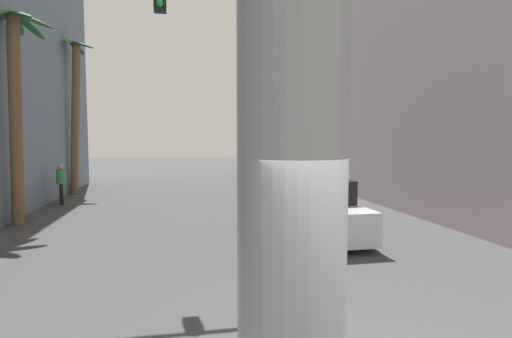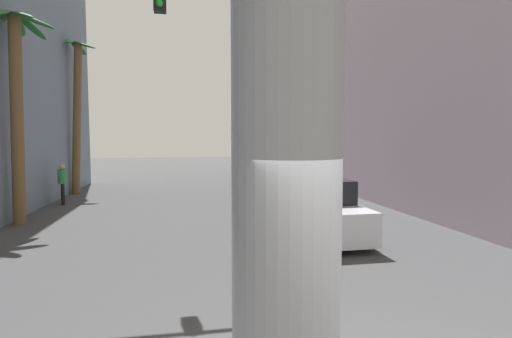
{
  "view_description": "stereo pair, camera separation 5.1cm",
  "coord_description": "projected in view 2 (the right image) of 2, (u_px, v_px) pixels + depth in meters",
  "views": [
    {
      "loc": [
        -1.7,
        -2.58,
        2.62
      ],
      "look_at": [
        0.0,
        6.34,
        1.93
      ],
      "focal_mm": 28.0,
      "sensor_mm": 36.0,
      "label": 1
    },
    {
      "loc": [
        -1.65,
        -2.58,
        2.62
      ],
      "look_at": [
        0.0,
        6.34,
        1.93
      ],
      "focal_mm": 28.0,
      "sensor_mm": 36.0,
      "label": 2
    }
  ],
  "objects": [
    {
      "name": "car_lead",
      "position": [
        306.0,
        207.0,
        11.06
      ],
      "size": [
        2.13,
        4.84,
        1.56
      ],
      "color": "black",
      "rests_on": "ground"
    },
    {
      "name": "building_right",
      "position": [
        456.0,
        55.0,
        17.71
      ],
      "size": [
        8.94,
        28.04,
        12.68
      ],
      "color": "#9E8C99",
      "rests_on": "ground"
    },
    {
      "name": "ground_plane",
      "position": [
        235.0,
        220.0,
        12.84
      ],
      "size": [
        89.54,
        89.54,
        0.0
      ],
      "primitive_type": "plane",
      "color": "#424244"
    },
    {
      "name": "palm_tree_far_left",
      "position": [
        75.0,
        103.0,
        19.0
      ],
      "size": [
        2.36,
        2.42,
        7.35
      ],
      "color": "brown",
      "rests_on": "ground"
    },
    {
      "name": "palm_tree_mid_left",
      "position": [
        16.0,
        91.0,
        12.05
      ],
      "size": [
        2.35,
        2.4,
        6.49
      ],
      "color": "brown",
      "rests_on": "ground"
    },
    {
      "name": "pedestrian_far_left",
      "position": [
        62.0,
        181.0,
        15.82
      ],
      "size": [
        0.42,
        0.42,
        1.63
      ],
      "color": "black",
      "rests_on": "ground"
    }
  ]
}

